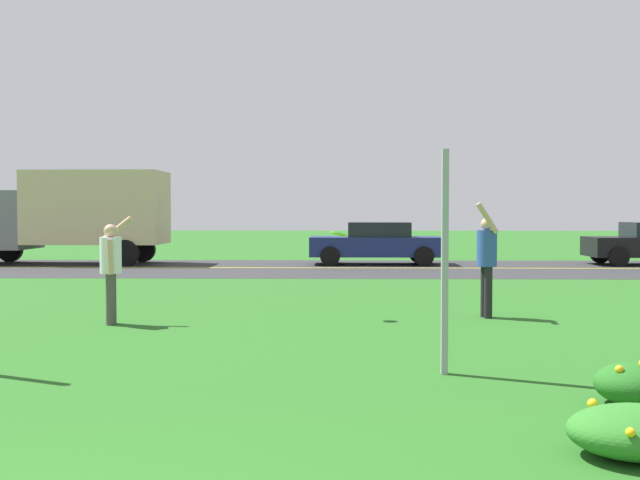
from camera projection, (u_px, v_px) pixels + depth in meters
ground_plane at (243, 312)px, 13.64m from camera, size 120.00×120.00×0.00m
highway_strip at (286, 268)px, 24.31m from camera, size 120.00×7.81×0.01m
highway_center_stripe at (286, 268)px, 24.31m from camera, size 120.00×0.16×0.00m
daylily_clump_front_right at (634, 384)px, 7.04m from camera, size 0.72×0.71×0.45m
daylily_clump_near_camera at (638, 432)px, 5.53m from camera, size 1.03×0.84×0.42m
sign_post_by_roadside at (445, 262)px, 8.37m from camera, size 0.07×0.10×2.49m
person_thrower_white_shirt at (111, 264)px, 12.09m from camera, size 0.49×0.53×1.73m
person_catcher_blue_shirt at (487, 257)px, 12.86m from camera, size 0.41×0.52×1.96m
frisbee_lime at (339, 234)px, 12.79m from camera, size 0.28×0.27×0.12m
car_navy_center_left at (376, 243)px, 25.96m from camera, size 4.50×2.00×1.45m
box_truck_gray at (71, 212)px, 26.20m from camera, size 6.70×2.46×3.20m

